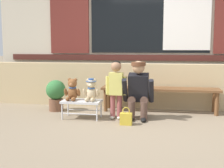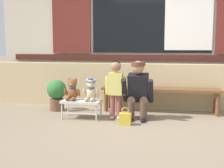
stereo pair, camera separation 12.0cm
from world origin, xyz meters
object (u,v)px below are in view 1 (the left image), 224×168
at_px(small_display_bench, 82,102).
at_px(potted_plant, 56,93).
at_px(teddy_bear_with_hat, 91,90).
at_px(adult_crouching, 139,90).
at_px(teddy_bear_plain, 72,90).
at_px(wooden_bench_long, 160,91).
at_px(handbag_on_ground, 126,119).
at_px(child_standing, 116,83).

xyz_separation_m(small_display_bench, potted_plant, (-0.63, 0.47, 0.06)).
relative_size(teddy_bear_with_hat, potted_plant, 0.64).
xyz_separation_m(adult_crouching, potted_plant, (-1.56, 0.35, -0.16)).
relative_size(teddy_bear_plain, teddy_bear_with_hat, 1.00).
relative_size(wooden_bench_long, small_display_bench, 3.28).
bearing_deg(small_display_bench, handbag_on_ground, -19.55).
xyz_separation_m(small_display_bench, teddy_bear_plain, (-0.16, 0.00, 0.20)).
height_order(teddy_bear_plain, adult_crouching, adult_crouching).
relative_size(wooden_bench_long, potted_plant, 3.68).
xyz_separation_m(child_standing, adult_crouching, (0.37, 0.05, -0.11)).
distance_m(teddy_bear_with_hat, adult_crouching, 0.78).
bearing_deg(potted_plant, wooden_bench_long, 7.94).
distance_m(wooden_bench_long, teddy_bear_plain, 1.59).
distance_m(small_display_bench, potted_plant, 0.79).
distance_m(teddy_bear_with_hat, potted_plant, 0.93).
relative_size(teddy_bear_with_hat, handbag_on_ground, 1.34).
height_order(small_display_bench, teddy_bear_plain, teddy_bear_plain).
bearing_deg(handbag_on_ground, small_display_bench, 160.45).
height_order(teddy_bear_with_hat, child_standing, child_standing).
relative_size(wooden_bench_long, adult_crouching, 2.21).
bearing_deg(adult_crouching, wooden_bench_long, 62.60).
bearing_deg(teddy_bear_with_hat, child_standing, 9.10).
distance_m(wooden_bench_long, small_display_bench, 1.45).
distance_m(child_standing, handbag_on_ground, 0.64).
height_order(child_standing, adult_crouching, child_standing).
xyz_separation_m(wooden_bench_long, small_display_bench, (-1.25, -0.73, -0.11)).
height_order(handbag_on_ground, potted_plant, potted_plant).
bearing_deg(handbag_on_ground, adult_crouching, 68.33).
height_order(wooden_bench_long, adult_crouching, adult_crouching).
relative_size(adult_crouching, handbag_on_ground, 3.49).
xyz_separation_m(small_display_bench, child_standing, (0.56, 0.07, 0.33)).
distance_m(child_standing, potted_plant, 1.29).
xyz_separation_m(child_standing, potted_plant, (-1.19, 0.40, -0.27)).
xyz_separation_m(teddy_bear_with_hat, potted_plant, (-0.79, 0.47, -0.15)).
bearing_deg(teddy_bear_plain, handbag_on_ground, -16.47).
xyz_separation_m(teddy_bear_plain, adult_crouching, (1.09, 0.12, 0.02)).
height_order(small_display_bench, adult_crouching, adult_crouching).
bearing_deg(small_display_bench, teddy_bear_with_hat, 0.77).
xyz_separation_m(small_display_bench, adult_crouching, (0.93, 0.12, 0.21)).
xyz_separation_m(teddy_bear_plain, handbag_on_ground, (0.93, -0.28, -0.37)).
bearing_deg(teddy_bear_with_hat, potted_plant, 149.36).
relative_size(teddy_bear_plain, adult_crouching, 0.38).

